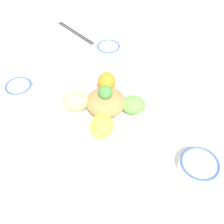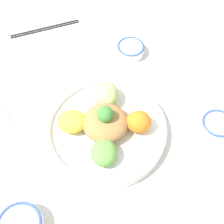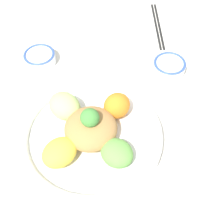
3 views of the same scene
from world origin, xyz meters
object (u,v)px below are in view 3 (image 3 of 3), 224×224
Objects in this scene: salad_platter at (90,133)px; rice_bowl_blue at (40,57)px; sauce_bowl_red at (169,67)px; chopsticks_pair_far at (158,25)px.

salad_platter is 0.30m from rice_bowl_blue.
salad_platter is at bearing -4.85° from sauce_bowl_red.
sauce_bowl_red is at bearing 0.84° from chopsticks_pair_far.
chopsticks_pair_far is (-0.45, -0.11, -0.02)m from salad_platter.
salad_platter is 1.84× the size of chopsticks_pair_far.
sauce_bowl_red is at bearing 122.76° from rice_bowl_blue.
sauce_bowl_red is 0.36m from rice_bowl_blue.
chopsticks_pair_far is at bearing 153.58° from rice_bowl_blue.
chopsticks_pair_far is at bearing -137.87° from sauce_bowl_red.
sauce_bowl_red is 0.49× the size of chopsticks_pair_far.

